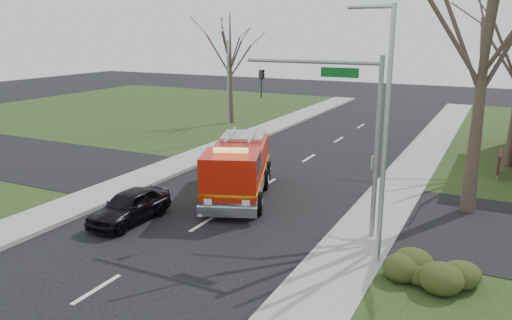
% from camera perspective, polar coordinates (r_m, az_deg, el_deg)
% --- Properties ---
extents(ground, '(120.00, 120.00, 0.00)m').
position_cam_1_polar(ground, '(20.58, -6.01, -7.21)').
color(ground, black).
rests_on(ground, ground).
extents(sidewalk_right, '(2.40, 80.00, 0.15)m').
position_cam_1_polar(sidewalk_right, '(18.20, 10.95, -10.16)').
color(sidewalk_right, gray).
rests_on(sidewalk_right, ground).
extents(sidewalk_left, '(2.40, 80.00, 0.15)m').
position_cam_1_polar(sidewalk_left, '(24.30, -18.47, -4.28)').
color(sidewalk_left, gray).
rests_on(sidewalk_left, ground).
extents(health_center_sign, '(0.12, 2.00, 1.40)m').
position_cam_1_polar(health_center_sign, '(29.30, 26.03, -0.22)').
color(health_center_sign, '#4B1119').
rests_on(health_center_sign, ground).
extents(hedge_corner, '(2.80, 2.00, 0.90)m').
position_cam_1_polar(hedge_corner, '(16.64, 19.53, -11.30)').
color(hedge_corner, '#2A3613').
rests_on(hedge_corner, lawn_right).
extents(bare_tree_near, '(6.00, 6.00, 12.00)m').
position_cam_1_polar(bare_tree_near, '(22.04, 24.88, 12.76)').
color(bare_tree_near, '#372820').
rests_on(bare_tree_near, ground).
extents(bare_tree_left, '(4.50, 4.50, 9.00)m').
position_cam_1_polar(bare_tree_left, '(41.47, -2.95, 11.70)').
color(bare_tree_left, '#372820').
rests_on(bare_tree_left, ground).
extents(traffic_signal_mast, '(5.29, 0.18, 6.80)m').
position_cam_1_polar(traffic_signal_mast, '(18.51, 9.97, 5.34)').
color(traffic_signal_mast, gray).
rests_on(traffic_signal_mast, ground).
extents(streetlight_pole, '(1.48, 0.16, 8.40)m').
position_cam_1_polar(streetlight_pole, '(16.16, 14.42, 3.21)').
color(streetlight_pole, '#B7BABF').
rests_on(streetlight_pole, ground).
extents(utility_pole_far, '(0.14, 0.14, 7.00)m').
position_cam_1_polar(utility_pole_far, '(34.86, -3.20, 7.76)').
color(utility_pole_far, gray).
rests_on(utility_pole_far, ground).
extents(fire_engine, '(4.82, 7.47, 2.85)m').
position_cam_1_polar(fire_engine, '(23.33, -2.09, -1.16)').
color(fire_engine, '#BC1708').
rests_on(fire_engine, ground).
extents(parked_car_maroon, '(1.67, 3.96, 1.34)m').
position_cam_1_polar(parked_car_maroon, '(21.07, -14.25, -5.13)').
color(parked_car_maroon, black).
rests_on(parked_car_maroon, ground).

